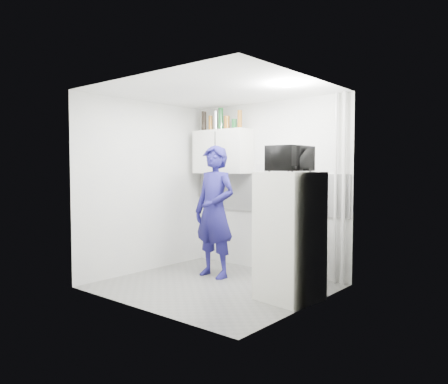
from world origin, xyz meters
The scene contains 24 objects.
floor centered at (0.00, 0.00, 0.00)m, with size 2.80×2.80×0.00m, color slate.
ceiling centered at (0.00, 0.00, 2.60)m, with size 2.80×2.80×0.00m, color white.
wall_back centered at (0.00, 1.25, 1.30)m, with size 2.80×2.80×0.00m, color silver.
wall_left centered at (-1.40, 0.00, 1.30)m, with size 2.60×2.60×0.00m, color silver.
wall_right centered at (1.40, 0.00, 1.30)m, with size 2.60×2.60×0.00m, color silver.
person centered at (-0.33, 0.41, 0.96)m, with size 0.70×0.46×1.91m, color #191556.
stove centered at (0.69, 1.00, 0.43)m, with size 0.53×0.53×0.85m, color #BAB9B4.
fridge centered at (1.10, 0.12, 0.77)m, with size 0.64×0.64×1.54m, color silver.
stove_top centered at (0.69, 1.00, 0.87)m, with size 0.51×0.51×0.03m, color black.
saucepan centered at (0.74, 0.93, 0.93)m, with size 0.17×0.17×0.10m, color silver.
microwave centered at (1.10, 0.12, 1.69)m, with size 0.37×0.55×0.31m, color black.
bottle_a centered at (-1.15, 1.07, 2.37)m, with size 0.08×0.08×0.33m, color black.
bottle_b centered at (-1.00, 1.07, 2.32)m, with size 0.06×0.06×0.25m, color brown.
bottle_c centered at (-0.89, 1.07, 2.36)m, with size 0.08×0.08×0.31m, color silver.
bottle_d centered at (-0.78, 1.07, 2.38)m, with size 0.08×0.08×0.36m, color #144C1E.
canister_a centered at (-0.65, 1.07, 2.31)m, with size 0.09×0.09×0.22m, color brown.
canister_b centered at (-0.50, 1.07, 2.28)m, with size 0.08×0.08×0.16m, color #144C1E.
bottle_e centered at (-0.39, 1.07, 2.34)m, with size 0.07×0.07×0.29m, color brown.
upper_cabinet centered at (-0.75, 1.07, 1.85)m, with size 1.00×0.35×0.70m, color silver.
range_hood centered at (0.45, 1.00, 1.57)m, with size 0.60×0.50×0.14m, color #BAB9B4.
backsplash centered at (0.00, 1.24, 1.20)m, with size 2.74×0.03×0.60m, color white.
pipe_a centered at (1.30, 1.17, 1.30)m, with size 0.05×0.05×2.60m, color #BAB9B4.
pipe_b centered at (1.18, 1.17, 1.30)m, with size 0.04×0.04×2.60m, color #BAB9B4.
ceiling_spot_fixture centered at (1.00, 0.20, 2.57)m, with size 0.10×0.10×0.02m, color white.
Camera 1 is at (3.81, -4.35, 1.57)m, focal length 35.00 mm.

